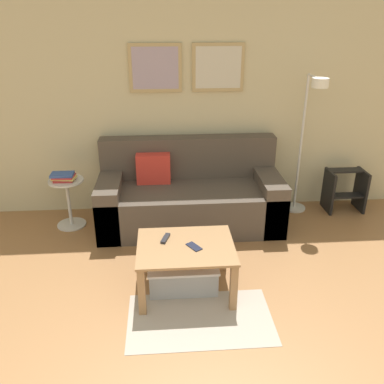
# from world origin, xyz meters

# --- Properties ---
(wall_back) EXTENTS (5.60, 0.09, 2.55)m
(wall_back) POSITION_xyz_m (0.00, 3.60, 1.28)
(wall_back) COLOR #C6BC93
(wall_back) RESTS_ON ground_plane
(area_rug) EXTENTS (1.10, 0.64, 0.01)m
(area_rug) POSITION_xyz_m (0.19, 1.60, 0.00)
(area_rug) COLOR #A39989
(area_rug) RESTS_ON ground_plane
(couch) EXTENTS (1.92, 0.85, 0.89)m
(couch) POSITION_xyz_m (0.22, 3.16, 0.31)
(couch) COLOR #4C4238
(couch) RESTS_ON ground_plane
(coffee_table) EXTENTS (0.78, 0.61, 0.43)m
(coffee_table) POSITION_xyz_m (0.11, 1.97, 0.34)
(coffee_table) COLOR #997047
(coffee_table) RESTS_ON ground_plane
(storage_bin) EXTENTS (0.58, 0.37, 0.23)m
(storage_bin) POSITION_xyz_m (0.08, 2.02, 0.12)
(storage_bin) COLOR #9EA3A8
(storage_bin) RESTS_ON ground_plane
(floor_lamp) EXTENTS (0.27, 0.55, 1.56)m
(floor_lamp) POSITION_xyz_m (1.48, 3.25, 0.93)
(floor_lamp) COLOR silver
(floor_lamp) RESTS_ON ground_plane
(side_table) EXTENTS (0.36, 0.36, 0.53)m
(side_table) POSITION_xyz_m (-1.07, 3.19, 0.32)
(side_table) COLOR silver
(side_table) RESTS_ON ground_plane
(book_stack) EXTENTS (0.25, 0.19, 0.08)m
(book_stack) POSITION_xyz_m (-1.09, 3.17, 0.58)
(book_stack) COLOR #B73333
(book_stack) RESTS_ON side_table
(remote_control) EXTENTS (0.08, 0.16, 0.02)m
(remote_control) POSITION_xyz_m (-0.05, 2.08, 0.44)
(remote_control) COLOR #232328
(remote_control) RESTS_ON coffee_table
(cell_phone) EXTENTS (0.13, 0.15, 0.01)m
(cell_phone) POSITION_xyz_m (0.17, 1.94, 0.43)
(cell_phone) COLOR #1E2338
(cell_phone) RESTS_ON coffee_table
(step_stool) EXTENTS (0.42, 0.31, 0.48)m
(step_stool) POSITION_xyz_m (2.03, 3.34, 0.26)
(step_stool) COLOR black
(step_stool) RESTS_ON ground_plane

